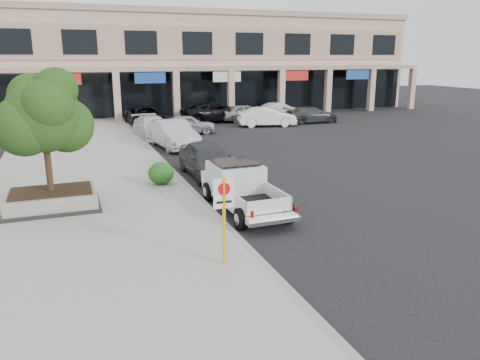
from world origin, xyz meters
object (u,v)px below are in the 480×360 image
curb_car_b (173,134)px  lot_car_d (216,112)px  planter (52,200)px  lot_car_a (188,124)px  curb_car_d (146,117)px  planter_tree (47,116)px  curb_car_c (153,127)px  lot_car_e (246,113)px  pickup_truck (245,189)px  curb_car_a (208,159)px  lot_car_f (280,111)px  lot_car_b (267,117)px  lot_car_c (312,115)px  no_parking_sign (224,209)px

curb_car_b → lot_car_d: (5.98, 10.37, -0.01)m
planter → lot_car_a: (8.78, 15.39, 0.20)m
planter → curb_car_d: curb_car_d is taller
planter_tree → curb_car_c: (5.97, 14.22, -2.69)m
planter → lot_car_e: lot_car_e is taller
pickup_truck → curb_car_a: 5.26m
planter → lot_car_f: 27.88m
planter_tree → curb_car_d: planter_tree is taller
lot_car_b → lot_car_d: 5.00m
curb_car_b → lot_car_c: bearing=20.5°
no_parking_sign → lot_car_b: bearing=64.1°
curb_car_a → lot_car_c: size_ratio=1.02×
lot_car_e → curb_car_b: bearing=137.8°
lot_car_f → curb_car_b: bearing=133.7°
planter → no_parking_sign: bearing=-56.4°
lot_car_d → no_parking_sign: bearing=159.4°
planter → planter_tree: bearing=49.0°
planter → lot_car_a: bearing=60.3°
planter → curb_car_c: size_ratio=0.65×
no_parking_sign → lot_car_d: 28.45m
curb_car_b → lot_car_c: curb_car_b is taller
lot_car_c → lot_car_e: lot_car_e is taller
curb_car_c → lot_car_c: (13.69, 2.94, -0.05)m
pickup_truck → lot_car_f: (12.11, 22.99, -0.13)m
planter → lot_car_a: 17.72m
lot_car_b → lot_car_f: bearing=-24.7°
curb_car_a → lot_car_b: 16.25m
planter → lot_car_d: 24.31m
lot_car_b → lot_car_e: size_ratio=1.05×
pickup_truck → lot_car_e: size_ratio=1.20×
planter → pickup_truck: bearing=-18.7°
curb_car_d → lot_car_c: (13.24, -2.68, -0.11)m
no_parking_sign → lot_car_c: size_ratio=0.50×
planter_tree → lot_car_c: bearing=41.1°
planter → planter_tree: planter_tree is taller
planter_tree → curb_car_c: bearing=67.2°
lot_car_d → lot_car_f: 5.95m
planter_tree → curb_car_d: 21.01m
curb_car_a → lot_car_c: curb_car_a is taller
curb_car_b → lot_car_b: (8.86, 6.28, -0.09)m
no_parking_sign → lot_car_a: bearing=78.3°
curb_car_a → lot_car_d: lot_car_d is taller
lot_car_d → lot_car_c: bearing=-119.3°
lot_car_e → lot_car_a: bearing=125.4°
curb_car_d → lot_car_b: curb_car_d is taller
curb_car_c → lot_car_d: bearing=39.6°
curb_car_a → lot_car_b: (8.87, 13.62, -0.05)m
lot_car_f → lot_car_a: bearing=121.7°
curb_car_c → curb_car_d: size_ratio=0.89×
lot_car_b → planter_tree: bearing=149.1°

